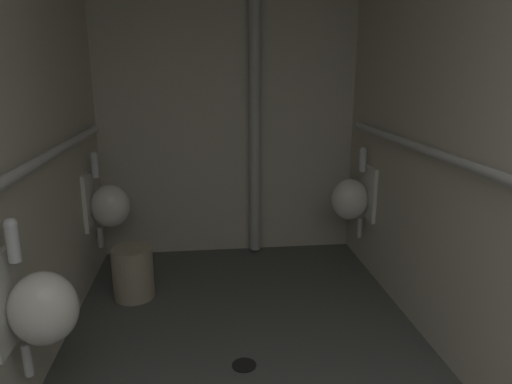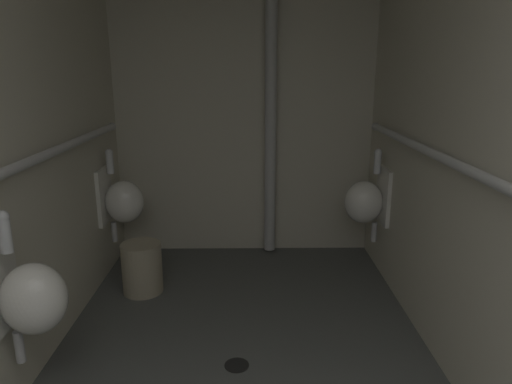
% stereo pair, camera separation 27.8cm
% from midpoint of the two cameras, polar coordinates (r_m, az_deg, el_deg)
% --- Properties ---
extents(wall_back, '(2.35, 0.06, 2.74)m').
position_cam_midpoint_polar(wall_back, '(4.08, 0.52, 11.39)').
color(wall_back, beige).
rests_on(wall_back, ground).
extents(urinal_left_mid, '(0.32, 0.30, 0.76)m').
position_cam_midpoint_polar(urinal_left_mid, '(2.36, -22.99, -11.70)').
color(urinal_left_mid, silver).
extents(urinal_left_far, '(0.32, 0.30, 0.76)m').
position_cam_midpoint_polar(urinal_left_far, '(3.78, -14.15, -1.00)').
color(urinal_left_far, silver).
extents(urinal_right_mid, '(0.32, 0.30, 0.76)m').
position_cam_midpoint_polar(urinal_right_mid, '(3.80, 15.44, -1.02)').
color(urinal_right_mid, silver).
extents(supply_pipe_right, '(0.06, 3.62, 0.06)m').
position_cam_midpoint_polar(supply_pipe_right, '(2.29, 29.26, 1.58)').
color(supply_pipe_right, '#B2B2B2').
extents(standpipe_back_wall, '(0.10, 0.10, 2.69)m').
position_cam_midpoint_polar(standpipe_back_wall, '(3.98, 3.86, 11.27)').
color(standpipe_back_wall, '#B2B2B2').
rests_on(standpipe_back_wall, ground).
extents(floor_drain, '(0.14, 0.14, 0.01)m').
position_cam_midpoint_polar(floor_drain, '(2.80, 0.65, -20.44)').
color(floor_drain, black).
rests_on(floor_drain, ground).
extents(waste_bin, '(0.29, 0.29, 0.38)m').
position_cam_midpoint_polar(waste_bin, '(3.56, -11.61, -9.10)').
color(waste_bin, '#9E937A').
rests_on(waste_bin, ground).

